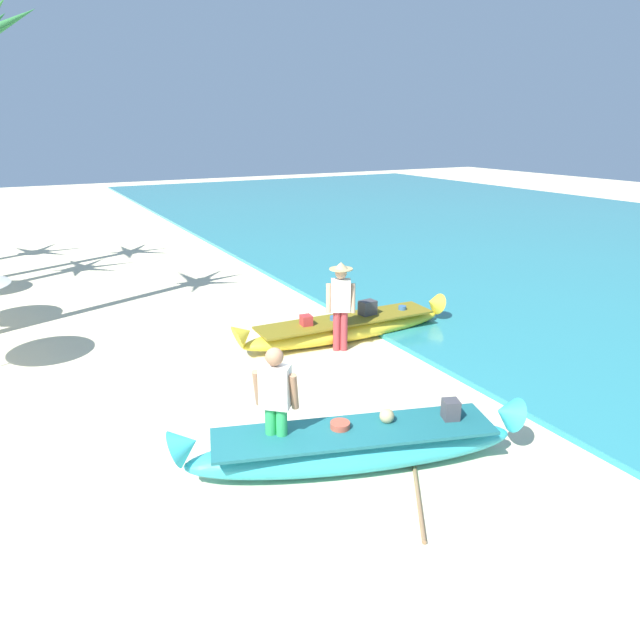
% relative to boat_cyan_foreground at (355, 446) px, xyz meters
% --- Properties ---
extents(ground_plane, '(80.00, 80.00, 0.00)m').
position_rel_boat_cyan_foreground_xyz_m(ground_plane, '(-0.99, 0.50, -0.29)').
color(ground_plane, beige).
extents(sea, '(24.00, 56.00, 0.10)m').
position_rel_boat_cyan_foreground_xyz_m(sea, '(14.93, 8.50, -0.24)').
color(sea, teal).
rests_on(sea, ground).
extents(boat_cyan_foreground, '(4.48, 2.02, 0.83)m').
position_rel_boat_cyan_foreground_xyz_m(boat_cyan_foreground, '(0.00, 0.00, 0.00)').
color(boat_cyan_foreground, '#33B2BC').
rests_on(boat_cyan_foreground, ground).
extents(boat_yellow_midground, '(4.78, 0.93, 0.75)m').
position_rel_boat_cyan_foreground_xyz_m(boat_yellow_midground, '(2.27, 3.96, -0.04)').
color(boat_yellow_midground, yellow).
rests_on(boat_yellow_midground, ground).
extents(person_vendor_hatted, '(0.58, 0.46, 1.75)m').
position_rel_boat_cyan_foreground_xyz_m(person_vendor_hatted, '(1.86, 3.52, 0.71)').
color(person_vendor_hatted, '#B2383D').
rests_on(person_vendor_hatted, ground).
extents(person_tourist_customer, '(0.54, 0.51, 1.67)m').
position_rel_boat_cyan_foreground_xyz_m(person_tourist_customer, '(-0.90, 0.39, 0.65)').
color(person_tourist_customer, green).
rests_on(person_tourist_customer, ground).
extents(paddle, '(1.21, 1.70, 0.05)m').
position_rel_boat_cyan_foreground_xyz_m(paddle, '(0.53, -0.58, -0.26)').
color(paddle, '#8E6B47').
rests_on(paddle, ground).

